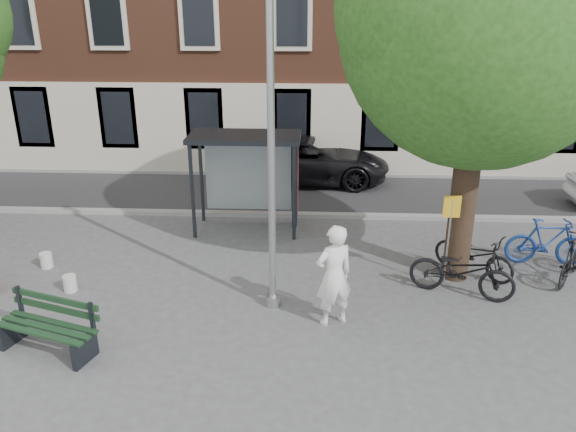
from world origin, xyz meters
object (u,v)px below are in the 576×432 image
(bike_c, at_px, (474,254))
(bike_a, at_px, (462,271))
(bike_d, at_px, (573,259))
(notice_sign, at_px, (450,220))
(painter, at_px, (334,276))
(car_dark, at_px, (307,159))
(bike_b, at_px, (547,242))
(bus_shelter, at_px, (261,160))
(lamppost, at_px, (272,176))
(bench, at_px, (49,329))

(bike_c, bearing_deg, bike_a, -165.78)
(bike_d, bearing_deg, notice_sign, 45.16)
(painter, relative_size, car_dark, 0.37)
(painter, xyz_separation_m, bike_b, (5.05, 2.82, -0.45))
(car_dark, bearing_deg, bike_d, -139.20)
(painter, height_order, bike_b, painter)
(bike_a, bearing_deg, bike_b, -35.61)
(car_dark, distance_m, notice_sign, 8.04)
(bus_shelter, bearing_deg, lamppost, -81.57)
(lamppost, relative_size, car_dark, 1.11)
(lamppost, bearing_deg, bike_c, 20.27)
(bike_a, bearing_deg, lamppost, 119.33)
(bike_d, xyz_separation_m, notice_sign, (-2.85, -0.41, 1.01))
(bike_c, distance_m, bike_d, 2.09)
(bus_shelter, relative_size, bike_b, 1.50)
(bus_shelter, height_order, bike_c, bus_shelter)
(bus_shelter, height_order, bench, bus_shelter)
(lamppost, bearing_deg, bike_a, 9.32)
(bus_shelter, xyz_separation_m, bike_b, (6.86, -1.86, -1.35))
(bike_c, distance_m, notice_sign, 1.44)
(bike_a, xyz_separation_m, bike_b, (2.34, 1.60, 0.00))
(car_dark, xyz_separation_m, notice_sign, (3.10, -7.38, 0.79))
(bike_b, bearing_deg, bus_shelter, 77.38)
(lamppost, relative_size, bus_shelter, 2.14)
(bus_shelter, height_order, car_dark, bus_shelter)
(bench, bearing_deg, lamppost, 42.48)
(painter, relative_size, bike_c, 1.07)
(bike_a, distance_m, bike_c, 1.11)
(bus_shelter, xyz_separation_m, bench, (-3.22, -5.84, -1.47))
(bike_a, height_order, car_dark, car_dark)
(bike_b, bearing_deg, car_dark, 45.35)
(painter, bearing_deg, car_dark, -111.45)
(painter, distance_m, bench, 5.19)
(bike_a, distance_m, bike_d, 2.71)
(bench, xyz_separation_m, car_dark, (4.39, 10.13, 0.32))
(bike_c, distance_m, car_dark, 7.80)
(bike_b, xyz_separation_m, notice_sign, (-2.60, -1.22, 0.98))
(painter, xyz_separation_m, notice_sign, (2.45, 1.60, 0.53))
(notice_sign, bearing_deg, bench, -161.89)
(bus_shelter, bearing_deg, painter, -68.89)
(notice_sign, bearing_deg, bike_a, -57.53)
(painter, bearing_deg, bike_d, 175.20)
(bike_d, bearing_deg, lamppost, 49.34)
(bike_a, bearing_deg, bike_c, -7.13)
(lamppost, xyz_separation_m, notice_sign, (3.65, 1.02, -1.24))
(bike_b, bearing_deg, painter, 121.77)
(bench, height_order, car_dark, car_dark)
(bus_shelter, relative_size, notice_sign, 1.36)
(notice_sign, bearing_deg, car_dark, 110.67)
(lamppost, distance_m, bike_b, 7.00)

